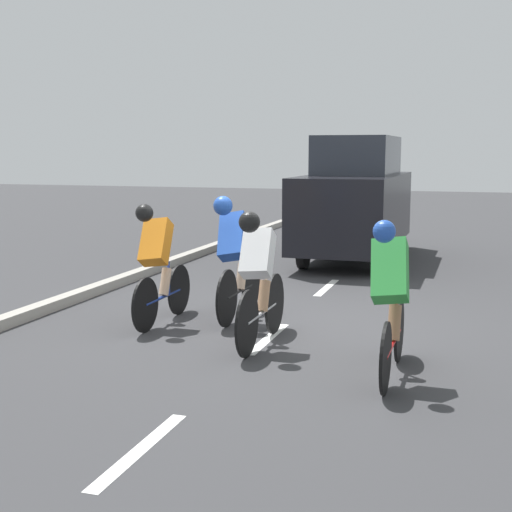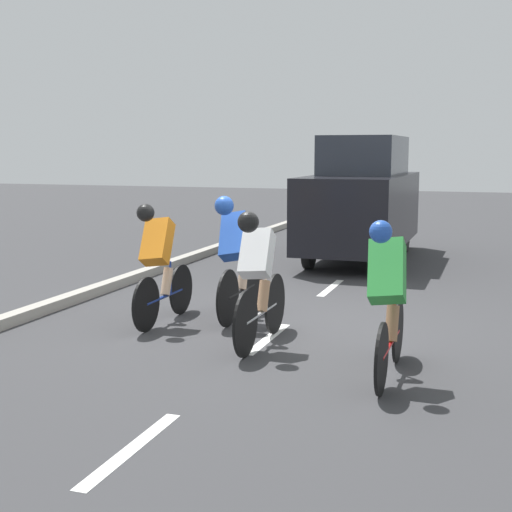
{
  "view_description": "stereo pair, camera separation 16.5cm",
  "coord_description": "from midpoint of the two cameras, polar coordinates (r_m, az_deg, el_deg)",
  "views": [
    {
      "loc": [
        -2.27,
        8.3,
        2.14
      ],
      "look_at": [
        0.14,
        0.72,
        0.95
      ],
      "focal_mm": 50.0,
      "sensor_mm": 36.0,
      "label": 1
    },
    {
      "loc": [
        -2.43,
        8.25,
        2.14
      ],
      "look_at": [
        0.14,
        0.72,
        0.95
      ],
      "focal_mm": 50.0,
      "sensor_mm": 36.0,
      "label": 2
    }
  ],
  "objects": [
    {
      "name": "cyclist_orange",
      "position": [
        8.8,
        -8.39,
        -0.41
      ],
      "size": [
        0.39,
        1.64,
        1.51
      ],
      "color": "black",
      "rests_on": "ground"
    },
    {
      "name": "cyclist_green",
      "position": [
        6.72,
        10.04,
        -3.16
      ],
      "size": [
        0.39,
        1.7,
        1.52
      ],
      "color": "black",
      "rests_on": "ground"
    },
    {
      "name": "lane_stripe_near",
      "position": [
        5.38,
        -10.14,
        -14.99
      ],
      "size": [
        0.12,
        1.4,
        0.01
      ],
      "primitive_type": "cube",
      "color": "white",
      "rests_on": "ground"
    },
    {
      "name": "cyclist_white",
      "position": [
        7.72,
        -0.39,
        -1.6
      ],
      "size": [
        0.36,
        1.73,
        1.51
      ],
      "color": "black",
      "rests_on": "ground"
    },
    {
      "name": "lane_stripe_far",
      "position": [
        11.21,
        5.26,
        -2.53
      ],
      "size": [
        0.12,
        1.4,
        0.01
      ],
      "primitive_type": "cube",
      "color": "white",
      "rests_on": "ground"
    },
    {
      "name": "curb",
      "position": [
        9.59,
        -18.23,
        -4.39
      ],
      "size": [
        0.2,
        24.46,
        0.14
      ],
      "primitive_type": "cube",
      "color": "#A8A399",
      "rests_on": "ground"
    },
    {
      "name": "cyclist_blue",
      "position": [
        8.95,
        -2.25,
        0.13
      ],
      "size": [
        0.42,
        1.66,
        1.58
      ],
      "color": "black",
      "rests_on": "ground"
    },
    {
      "name": "lane_stripe_mid",
      "position": [
        8.19,
        0.39,
        -6.61
      ],
      "size": [
        0.12,
        1.4,
        0.01
      ],
      "primitive_type": "cube",
      "color": "white",
      "rests_on": "ground"
    },
    {
      "name": "ground_plane",
      "position": [
        8.86,
        1.79,
        -5.47
      ],
      "size": [
        60.0,
        60.0,
        0.0
      ],
      "primitive_type": "plane",
      "color": "#38383A"
    },
    {
      "name": "support_car",
      "position": [
        14.07,
        7.62,
        4.52
      ],
      "size": [
        1.7,
        4.5,
        2.4
      ],
      "color": "black",
      "rests_on": "ground"
    }
  ]
}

